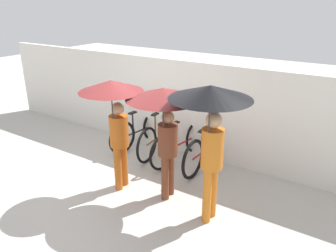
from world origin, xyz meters
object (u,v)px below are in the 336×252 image
Objects in this scene: parked_bicycle_2 at (181,143)px; parked_bicycle_3 at (206,149)px; pedestrian_leading at (114,105)px; pedestrian_center at (164,110)px; pedestrian_trailing at (211,115)px; parked_bicycle_0 at (139,130)px; parked_bicycle_1 at (160,135)px.

parked_bicycle_2 reaches higher than parked_bicycle_3.
parked_bicycle_3 is 2.16m from pedestrian_leading.
pedestrian_center is 0.88m from pedestrian_trailing.
parked_bicycle_0 reaches higher than parked_bicycle_2.
parked_bicycle_3 is (0.58, -0.01, 0.01)m from parked_bicycle_2.
parked_bicycle_2 is at bearing -86.62° from parked_bicycle_0.
parked_bicycle_1 is at bearing -56.32° from pedestrian_center.
parked_bicycle_2 is at bearing -72.80° from pedestrian_center.
pedestrian_trailing is at bearing -115.49° from parked_bicycle_0.
pedestrian_trailing is (0.85, -0.17, 0.14)m from pedestrian_center.
pedestrian_center is (1.09, -1.46, 1.19)m from parked_bicycle_1.
pedestrian_leading is at bearing 2.73° from pedestrian_trailing.
pedestrian_leading is at bearing -146.43° from parked_bicycle_0.
pedestrian_leading is 1.71m from pedestrian_trailing.
parked_bicycle_1 is at bearing -83.55° from parked_bicycle_0.
parked_bicycle_3 is at bearing -60.90° from pedestrian_trailing.
parked_bicycle_0 reaches higher than parked_bicycle_1.
pedestrian_trailing reaches higher than parked_bicycle_1.
parked_bicycle_3 is at bearing -125.15° from pedestrian_leading.
parked_bicycle_2 is 0.92× the size of pedestrian_leading.
parked_bicycle_1 is 0.85× the size of pedestrian_trailing.
pedestrian_leading reaches higher than parked_bicycle_1.
parked_bicycle_2 is (1.15, -0.09, 0.01)m from parked_bicycle_0.
parked_bicycle_0 is 0.96× the size of parked_bicycle_1.
parked_bicycle_2 is 2.46m from pedestrian_trailing.
pedestrian_center is (1.66, -1.48, 1.20)m from parked_bicycle_0.
parked_bicycle_0 is at bearing 88.18° from parked_bicycle_3.
pedestrian_center reaches higher than parked_bicycle_0.
parked_bicycle_0 is 2.20m from pedestrian_leading.
pedestrian_center reaches higher than parked_bicycle_2.
pedestrian_trailing reaches higher than parked_bicycle_3.
pedestrian_trailing is at bearing -134.61° from parked_bicycle_1.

